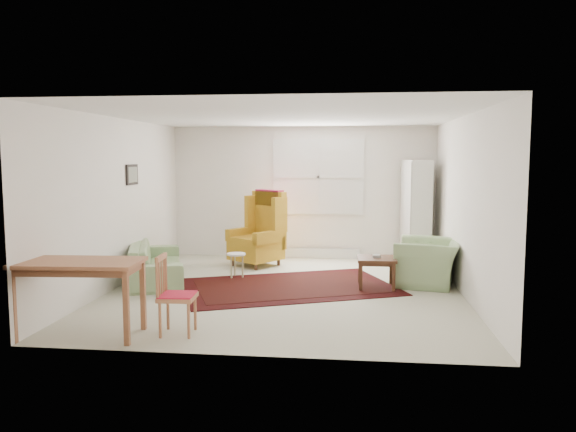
# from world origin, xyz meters

# --- Properties ---
(room) EXTENTS (5.04, 5.54, 2.51)m
(room) POSITION_xyz_m (0.02, 0.21, 1.26)
(room) COLOR beige
(room) RESTS_ON ground
(rug) EXTENTS (3.58, 2.98, 0.03)m
(rug) POSITION_xyz_m (0.01, 0.18, 0.02)
(rug) COLOR black
(rug) RESTS_ON ground
(sofa) EXTENTS (1.39, 2.13, 0.80)m
(sofa) POSITION_xyz_m (-2.10, 0.43, 0.40)
(sofa) COLOR #87A56E
(sofa) RESTS_ON ground
(armchair) EXTENTS (1.11, 1.21, 0.81)m
(armchair) POSITION_xyz_m (2.10, 0.60, 0.41)
(armchair) COLOR #87A56E
(armchair) RESTS_ON ground
(wingback_chair) EXTENTS (1.11, 1.12, 1.34)m
(wingback_chair) POSITION_xyz_m (-0.74, 1.76, 0.67)
(wingback_chair) COLOR #B9861C
(wingback_chair) RESTS_ON ground
(coffee_table) EXTENTS (0.57, 0.57, 0.46)m
(coffee_table) POSITION_xyz_m (1.31, 0.29, 0.23)
(coffee_table) COLOR #462615
(coffee_table) RESTS_ON ground
(stool) EXTENTS (0.32, 0.32, 0.40)m
(stool) POSITION_xyz_m (-0.88, 0.73, 0.20)
(stool) COLOR white
(stool) RESTS_ON ground
(cabinet) EXTENTS (0.51, 0.80, 1.87)m
(cabinet) POSITION_xyz_m (2.10, 2.32, 0.94)
(cabinet) COLOR silver
(cabinet) RESTS_ON ground
(desk) EXTENTS (1.33, 0.72, 0.82)m
(desk) POSITION_xyz_m (-1.94, -2.35, 0.41)
(desk) COLOR #AC6C45
(desk) RESTS_ON ground
(desk_chair) EXTENTS (0.40, 0.40, 0.87)m
(desk_chair) POSITION_xyz_m (-0.93, -2.16, 0.44)
(desk_chair) COLOR #AC6C45
(desk_chair) RESTS_ON ground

